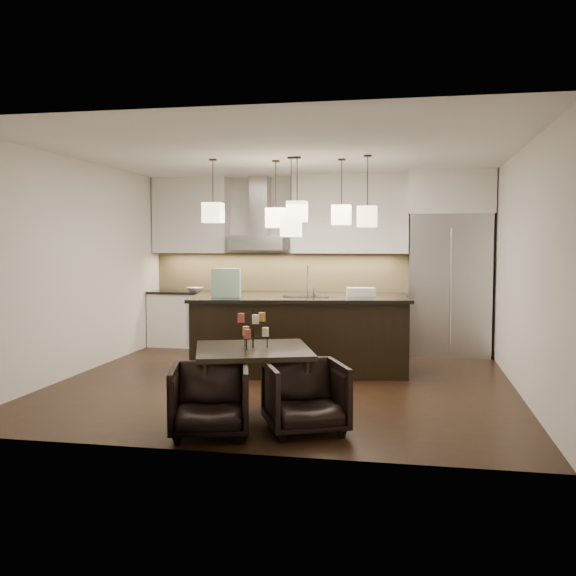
% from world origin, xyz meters
% --- Properties ---
extents(floor, '(5.50, 5.50, 0.02)m').
position_xyz_m(floor, '(0.00, 0.00, -0.01)').
color(floor, black).
rests_on(floor, ground).
extents(ceiling, '(5.50, 5.50, 0.02)m').
position_xyz_m(ceiling, '(0.00, 0.00, 2.81)').
color(ceiling, white).
rests_on(ceiling, wall_back).
extents(wall_back, '(5.50, 0.02, 2.80)m').
position_xyz_m(wall_back, '(0.00, 2.76, 1.40)').
color(wall_back, silver).
rests_on(wall_back, ground).
extents(wall_front, '(5.50, 0.02, 2.80)m').
position_xyz_m(wall_front, '(0.00, -2.76, 1.40)').
color(wall_front, silver).
rests_on(wall_front, ground).
extents(wall_left, '(0.02, 5.50, 2.80)m').
position_xyz_m(wall_left, '(-2.76, 0.00, 1.40)').
color(wall_left, silver).
rests_on(wall_left, ground).
extents(wall_right, '(0.02, 5.50, 2.80)m').
position_xyz_m(wall_right, '(2.76, 0.00, 1.40)').
color(wall_right, silver).
rests_on(wall_right, ground).
extents(refrigerator, '(1.20, 0.72, 2.15)m').
position_xyz_m(refrigerator, '(2.10, 2.38, 1.07)').
color(refrigerator, '#B7B7BA').
rests_on(refrigerator, floor).
extents(fridge_panel, '(1.26, 0.72, 0.65)m').
position_xyz_m(fridge_panel, '(2.10, 2.38, 2.47)').
color(fridge_panel, silver).
rests_on(fridge_panel, refrigerator).
extents(lower_cabinets, '(4.21, 0.62, 0.88)m').
position_xyz_m(lower_cabinets, '(-0.62, 2.43, 0.44)').
color(lower_cabinets, silver).
rests_on(lower_cabinets, floor).
extents(countertop, '(4.21, 0.66, 0.04)m').
position_xyz_m(countertop, '(-0.62, 2.43, 0.90)').
color(countertop, black).
rests_on(countertop, lower_cabinets).
extents(backsplash, '(4.21, 0.02, 0.63)m').
position_xyz_m(backsplash, '(-0.62, 2.73, 1.24)').
color(backsplash, tan).
rests_on(backsplash, countertop).
extents(upper_cab_left, '(1.25, 0.35, 1.25)m').
position_xyz_m(upper_cab_left, '(-2.10, 2.57, 2.17)').
color(upper_cab_left, silver).
rests_on(upper_cab_left, wall_back).
extents(upper_cab_right, '(1.85, 0.35, 1.25)m').
position_xyz_m(upper_cab_right, '(0.55, 2.57, 2.17)').
color(upper_cab_right, silver).
rests_on(upper_cab_right, wall_back).
extents(hood_canopy, '(0.90, 0.52, 0.24)m').
position_xyz_m(hood_canopy, '(-0.93, 2.48, 1.72)').
color(hood_canopy, '#B7B7BA').
rests_on(hood_canopy, wall_back).
extents(hood_chimney, '(0.30, 0.28, 0.96)m').
position_xyz_m(hood_chimney, '(-0.93, 2.59, 2.32)').
color(hood_chimney, '#B7B7BA').
rests_on(hood_chimney, hood_canopy).
extents(fruit_bowl, '(0.33, 0.33, 0.06)m').
position_xyz_m(fruit_bowl, '(-1.98, 2.38, 0.95)').
color(fruit_bowl, silver).
rests_on(fruit_bowl, countertop).
extents(island_body, '(2.89, 1.53, 0.97)m').
position_xyz_m(island_body, '(0.07, 0.63, 0.48)').
color(island_body, black).
rests_on(island_body, floor).
extents(island_top, '(2.99, 1.63, 0.04)m').
position_xyz_m(island_top, '(0.07, 0.63, 0.99)').
color(island_top, black).
rests_on(island_top, island_body).
extents(faucet, '(0.15, 0.28, 0.42)m').
position_xyz_m(faucet, '(0.16, 0.75, 1.22)').
color(faucet, silver).
rests_on(faucet, island_top).
extents(tote_bag, '(0.40, 0.26, 0.37)m').
position_xyz_m(tote_bag, '(-0.87, 0.40, 1.20)').
color(tote_bag, '#1C603E').
rests_on(tote_bag, island_top).
extents(food_container, '(0.41, 0.32, 0.11)m').
position_xyz_m(food_container, '(0.87, 0.85, 1.07)').
color(food_container, silver).
rests_on(food_container, island_top).
extents(dining_table, '(1.41, 1.41, 0.67)m').
position_xyz_m(dining_table, '(-0.02, -1.54, 0.33)').
color(dining_table, black).
rests_on(dining_table, floor).
extents(candelabra, '(0.41, 0.41, 0.39)m').
position_xyz_m(candelabra, '(-0.02, -1.54, 0.87)').
color(candelabra, black).
rests_on(candelabra, dining_table).
extents(candle_a, '(0.09, 0.09, 0.09)m').
position_xyz_m(candle_a, '(0.10, -1.51, 0.83)').
color(candle_a, beige).
rests_on(candle_a, candelabra).
extents(candle_b, '(0.09, 0.09, 0.09)m').
position_xyz_m(candle_b, '(-0.12, -1.46, 0.83)').
color(candle_b, '#C88434').
rests_on(candle_b, candelabra).
extents(candle_c, '(0.09, 0.09, 0.09)m').
position_xyz_m(candle_c, '(-0.05, -1.67, 0.83)').
color(candle_c, '#983B34').
rests_on(candle_c, candelabra).
extents(candle_d, '(0.09, 0.09, 0.09)m').
position_xyz_m(candle_d, '(0.04, -1.44, 0.97)').
color(candle_d, '#C88434').
rests_on(candle_d, candelabra).
extents(candle_e, '(0.09, 0.09, 0.09)m').
position_xyz_m(candle_e, '(-0.14, -1.56, 0.97)').
color(candle_e, '#983B34').
rests_on(candle_e, candelabra).
extents(candle_f, '(0.09, 0.09, 0.09)m').
position_xyz_m(candle_f, '(0.03, -1.65, 0.97)').
color(candle_f, beige).
rests_on(candle_f, candelabra).
extents(armchair_left, '(0.84, 0.86, 0.64)m').
position_xyz_m(armchair_left, '(-0.23, -2.32, 0.32)').
color(armchair_left, black).
rests_on(armchair_left, floor).
extents(armchair_right, '(0.92, 0.93, 0.65)m').
position_xyz_m(armchair_right, '(0.59, -2.05, 0.32)').
color(armchair_right, black).
rests_on(armchair_right, floor).
extents(pendant_a, '(0.24, 0.24, 0.26)m').
position_xyz_m(pendant_a, '(-1.02, 0.35, 2.11)').
color(pendant_a, beige).
rests_on(pendant_a, ceiling).
extents(pendant_b, '(0.24, 0.24, 0.26)m').
position_xyz_m(pendant_b, '(-0.25, 0.63, 2.05)').
color(pendant_b, beige).
rests_on(pendant_b, ceiling).
extents(pendant_c, '(0.24, 0.24, 0.26)m').
position_xyz_m(pendant_c, '(0.09, 0.33, 2.11)').
color(pendant_c, beige).
rests_on(pendant_c, ceiling).
extents(pendant_d, '(0.24, 0.24, 0.26)m').
position_xyz_m(pendant_d, '(0.62, 0.64, 2.08)').
color(pendant_d, beige).
rests_on(pendant_d, ceiling).
extents(pendant_e, '(0.24, 0.24, 0.26)m').
position_xyz_m(pendant_e, '(0.98, 0.35, 2.04)').
color(pendant_e, beige).
rests_on(pendant_e, ceiling).
extents(pendant_f, '(0.24, 0.24, 0.26)m').
position_xyz_m(pendant_f, '(0.01, 0.34, 1.92)').
color(pendant_f, beige).
rests_on(pendant_f, ceiling).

